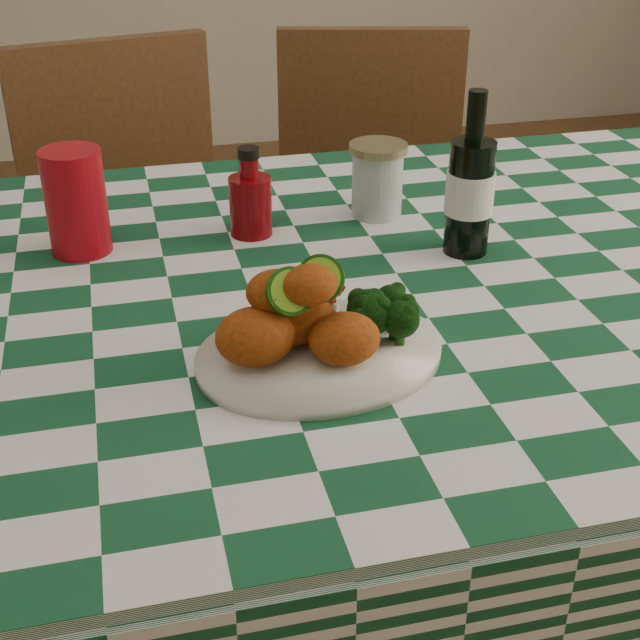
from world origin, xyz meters
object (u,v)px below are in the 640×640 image
object	(u,v)px
plate	(320,355)
red_tumbler	(76,202)
wooden_chair_right	(371,256)
fried_chicken_pile	(308,308)
ketchup_bottle	(250,192)
beer_bottle	(471,174)
mason_jar	(377,180)
dining_table	(324,505)
wooden_chair_left	(150,281)

from	to	relation	value
plate	red_tumbler	size ratio (longest dim) A/B	1.92
red_tumbler	wooden_chair_right	xyz separation A→B (m)	(0.60, 0.54, -0.40)
fried_chicken_pile	ketchup_bottle	bearing A→B (deg)	89.98
red_tumbler	beer_bottle	bearing A→B (deg)	-13.88
plate	mason_jar	bearing A→B (deg)	64.85
dining_table	wooden_chair_left	world-z (taller)	wooden_chair_left
plate	beer_bottle	size ratio (longest dim) A/B	1.24
dining_table	beer_bottle	bearing A→B (deg)	11.74
dining_table	fried_chicken_pile	bearing A→B (deg)	-109.02
plate	wooden_chair_left	distance (m)	0.97
wooden_chair_right	plate	bearing A→B (deg)	-96.86
fried_chicken_pile	wooden_chair_right	bearing A→B (deg)	68.68
ketchup_bottle	red_tumbler	bearing A→B (deg)	-179.69
fried_chicken_pile	red_tumbler	size ratio (longest dim) A/B	1.11
mason_jar	wooden_chair_right	world-z (taller)	wooden_chair_right
red_tumbler	ketchup_bottle	distance (m)	0.25
wooden_chair_left	wooden_chair_right	bearing A→B (deg)	-9.35
fried_chicken_pile	wooden_chair_right	xyz separation A→B (m)	(0.36, 0.91, -0.39)
mason_jar	wooden_chair_right	size ratio (longest dim) A/B	0.12
wooden_chair_right	beer_bottle	bearing A→B (deg)	-82.05
dining_table	ketchup_bottle	world-z (taller)	ketchup_bottle
fried_chicken_pile	wooden_chair_left	xyz separation A→B (m)	(-0.14, 0.89, -0.39)
dining_table	fried_chicken_pile	xyz separation A→B (m)	(-0.07, -0.20, 0.46)
plate	red_tumbler	distance (m)	0.46
dining_table	wooden_chair_right	size ratio (longest dim) A/B	1.79
ketchup_bottle	wooden_chair_right	xyz separation A→B (m)	(0.36, 0.53, -0.39)
red_tumbler	beer_bottle	xyz separation A→B (m)	(0.54, -0.13, 0.04)
wooden_chair_left	wooden_chair_right	world-z (taller)	wooden_chair_left
ketchup_bottle	wooden_chair_right	size ratio (longest dim) A/B	0.14
fried_chicken_pile	ketchup_bottle	distance (m)	0.38
ketchup_bottle	beer_bottle	size ratio (longest dim) A/B	0.57
dining_table	wooden_chair_right	bearing A→B (deg)	68.05
plate	fried_chicken_pile	size ratio (longest dim) A/B	1.73
mason_jar	wooden_chair_right	xyz separation A→B (m)	(0.15, 0.51, -0.38)
dining_table	red_tumbler	size ratio (longest dim) A/B	11.02
dining_table	wooden_chair_right	xyz separation A→B (m)	(0.29, 0.71, 0.07)
fried_chicken_pile	wooden_chair_left	bearing A→B (deg)	99.01
red_tumbler	wooden_chair_right	bearing A→B (deg)	41.57
beer_bottle	red_tumbler	bearing A→B (deg)	166.12
dining_table	plate	distance (m)	0.45
red_tumbler	mason_jar	distance (m)	0.45
red_tumbler	plate	bearing A→B (deg)	-55.14
red_tumbler	mason_jar	world-z (taller)	red_tumbler
ketchup_bottle	wooden_chair_left	bearing A→B (deg)	105.36
red_tumbler	ketchup_bottle	world-z (taller)	red_tumbler
ketchup_bottle	beer_bottle	world-z (taller)	beer_bottle
fried_chicken_pile	ketchup_bottle	world-z (taller)	ketchup_bottle
mason_jar	fried_chicken_pile	bearing A→B (deg)	-116.76
beer_bottle	fried_chicken_pile	bearing A→B (deg)	-139.86
red_tumbler	ketchup_bottle	size ratio (longest dim) A/B	1.12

